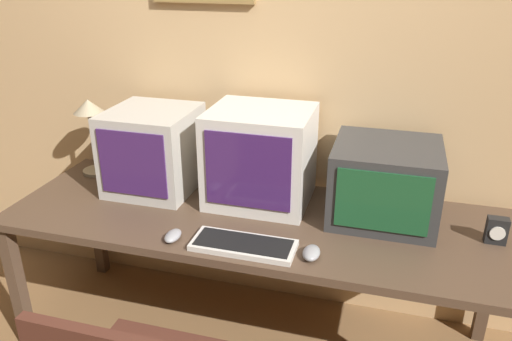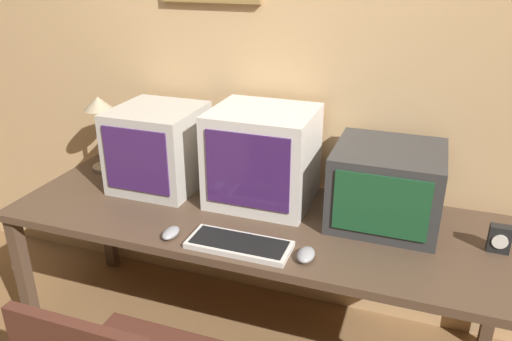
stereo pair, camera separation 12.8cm
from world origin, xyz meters
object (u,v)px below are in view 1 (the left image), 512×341
at_px(monitor_center, 260,156).
at_px(monitor_right, 385,182).
at_px(mouse_near_keyboard, 311,253).
at_px(mouse_far_corner, 173,236).
at_px(monitor_left, 153,150).
at_px(keyboard_main, 244,245).
at_px(desk_lamp, 90,119).
at_px(desk_clock, 497,231).

relative_size(monitor_center, monitor_right, 1.02).
relative_size(mouse_near_keyboard, mouse_far_corner, 1.04).
height_order(monitor_left, keyboard_main, monitor_left).
xyz_separation_m(mouse_near_keyboard, desk_lamp, (-1.23, 0.49, 0.27)).
bearing_deg(mouse_far_corner, monitor_left, 123.66).
height_order(monitor_center, keyboard_main, monitor_center).
distance_m(mouse_far_corner, desk_clock, 1.28).
height_order(monitor_right, mouse_far_corner, monitor_right).
bearing_deg(mouse_near_keyboard, monitor_center, 127.04).
relative_size(monitor_right, desk_lamp, 1.12).
xyz_separation_m(mouse_near_keyboard, desk_clock, (0.68, 0.30, 0.04)).
bearing_deg(mouse_near_keyboard, desk_clock, 24.00).
bearing_deg(desk_clock, desk_lamp, 174.51).
height_order(monitor_center, desk_clock, monitor_center).
bearing_deg(keyboard_main, monitor_left, 144.55).
bearing_deg(monitor_left, desk_lamp, 167.84).
bearing_deg(desk_clock, mouse_far_corner, -165.15).
relative_size(monitor_left, monitor_right, 0.93).
bearing_deg(desk_lamp, monitor_left, -12.16).
relative_size(monitor_center, mouse_far_corner, 4.42).
bearing_deg(keyboard_main, monitor_right, 39.46).
relative_size(keyboard_main, mouse_near_keyboard, 3.84).
bearing_deg(mouse_far_corner, desk_lamp, 142.56).
height_order(monitor_center, monitor_right, monitor_center).
distance_m(monitor_center, keyboard_main, 0.47).
bearing_deg(desk_lamp, monitor_center, -4.33).
height_order(monitor_right, desk_lamp, desk_lamp).
bearing_deg(monitor_center, mouse_near_keyboard, -52.96).
bearing_deg(monitor_right, mouse_far_corner, -151.43).
xyz_separation_m(monitor_left, keyboard_main, (0.58, -0.41, -0.18)).
bearing_deg(monitor_center, monitor_left, -178.54).
xyz_separation_m(monitor_center, desk_lamp, (-0.91, 0.07, 0.07)).
bearing_deg(monitor_left, monitor_center, 1.46).
xyz_separation_m(monitor_left, desk_lamp, (-0.38, 0.08, 0.09)).
xyz_separation_m(monitor_center, mouse_far_corner, (-0.24, -0.44, -0.20)).
relative_size(keyboard_main, desk_lamp, 1.04).
height_order(desk_clock, desk_lamp, desk_lamp).
distance_m(monitor_left, desk_lamp, 0.40).
bearing_deg(monitor_left, mouse_far_corner, -56.34).
relative_size(monitor_left, mouse_near_keyboard, 3.86).
bearing_deg(monitor_right, monitor_center, 178.94).
distance_m(monitor_right, desk_lamp, 1.47).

